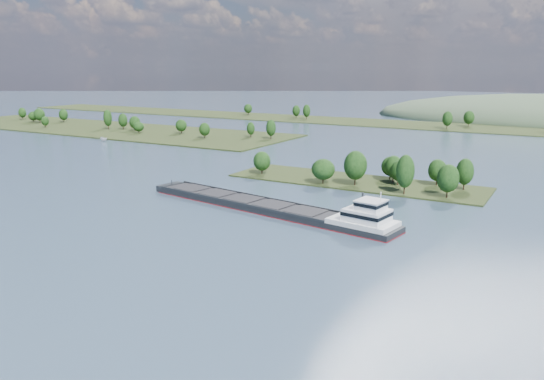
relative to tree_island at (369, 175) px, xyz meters
The scene contains 6 objects.
ground 58.63m from the tree_island, 96.25° to the right, with size 1800.00×1800.00×0.00m, color #35455B.
tree_island is the anchor object (origin of this frame).
left_bank 249.05m from the tree_island, 160.77° to the left, with size 300.00×80.00×15.65m.
back_shoreline 221.73m from the tree_island, 89.61° to the left, with size 900.00×60.00×15.09m.
cargo_barge 53.02m from the tree_island, 101.22° to the right, with size 93.19×24.94×12.52m.
motorboat 186.17m from the tree_island, 168.80° to the left, with size 2.52×6.69×2.58m, color silver.
Camera 1 is at (73.78, -12.49, 44.33)m, focal length 35.00 mm.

